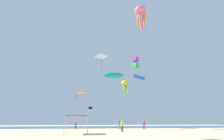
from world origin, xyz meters
The scene contains 15 objects.
ground centered at (0.00, 0.00, -0.05)m, with size 110.00×110.00×0.10m, color beige.
ocean_strip centered at (0.00, 28.99, 0.01)m, with size 110.00×18.62×0.03m, color #28608C.
canopy_tent centered at (-5.07, 3.38, 2.11)m, with size 2.78×3.05×2.22m.
person_near_tent centered at (2.77, 15.93, 1.11)m, with size 0.50×0.45×1.89m.
person_leftmost centered at (7.35, 13.85, 1.07)m, with size 0.43×0.43×1.83m.
person_central centered at (1.60, 7.31, 1.00)m, with size 0.40×0.43×1.70m.
person_rightmost centered at (-6.06, 17.52, 0.94)m, with size 0.38×0.38×1.61m.
banner_flag centered at (-3.64, 6.15, 2.17)m, with size 0.61×0.06×3.60m.
kite_diamond_white centered at (-0.38, 24.92, 19.06)m, with size 3.92×3.92×3.99m.
kite_octopus_pink centered at (5.15, 5.91, 21.01)m, with size 2.74×2.74×4.99m.
kite_delta_orange centered at (-5.42, 26.97, 9.01)m, with size 3.76×3.80×2.81m.
kite_box_purple centered at (6.91, 16.34, 14.83)m, with size 1.77×1.78×2.67m.
kite_inflatable_teal centered at (1.42, 14.79, 11.03)m, with size 4.52×1.90×1.81m.
kite_parafoil_blue centered at (10.68, 25.53, 13.67)m, with size 3.28×1.54×2.08m.
kite_octopus_yellow centered at (6.21, 24.93, 11.47)m, with size 2.04×2.04×4.54m.
Camera 1 is at (-3.89, -19.14, 1.52)m, focal length 26.52 mm.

